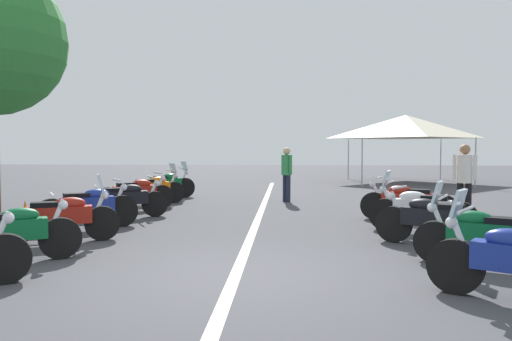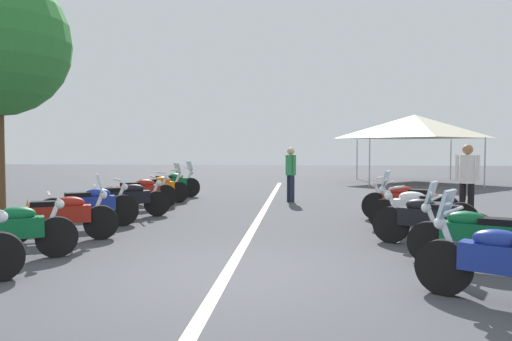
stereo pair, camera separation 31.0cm
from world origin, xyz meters
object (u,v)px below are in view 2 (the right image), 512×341
motorcycle_left_row_7 (171,184)px  motorcycle_right_row_4 (409,202)px  bystander_2 (467,176)px  event_tent (414,127)px  motorcycle_left_row_1 (5,231)px  bystander_0 (291,170)px  motorcycle_right_row_1 (478,236)px  motorcycle_right_row_3 (420,209)px  motorcycle_left_row_5 (139,193)px  motorcycle_left_row_4 (126,199)px  motorcycle_left_row_3 (90,206)px  motorcycle_right_row_2 (430,221)px  motorcycle_left_row_2 (61,216)px  traffic_cone_0 (28,215)px  motorcycle_left_row_6 (158,188)px  traffic_cone_1 (465,215)px

motorcycle_left_row_7 → motorcycle_right_row_4: bearing=-68.7°
bystander_2 → event_tent: (12.41, -1.57, 1.62)m
motorcycle_left_row_1 → bystander_0: size_ratio=1.11×
motorcycle_right_row_1 → motorcycle_right_row_3: 2.87m
motorcycle_left_row_5 → event_tent: size_ratio=0.34×
motorcycle_left_row_4 → bystander_0: bystander_0 is taller
motorcycle_left_row_3 → motorcycle_right_row_2: bearing=-44.7°
motorcycle_left_row_4 → bystander_2: (0.16, -7.88, 0.58)m
motorcycle_left_row_3 → bystander_2: bearing=-20.6°
bystander_2 → motorcycle_left_row_2: bearing=142.2°
motorcycle_right_row_1 → traffic_cone_0: motorcycle_right_row_1 is taller
motorcycle_left_row_4 → motorcycle_left_row_2: bearing=-120.2°
motorcycle_right_row_3 → bystander_0: bystander_0 is taller
event_tent → motorcycle_left_row_7: bearing=130.0°
motorcycle_left_row_3 → event_tent: 17.25m
motorcycle_right_row_2 → motorcycle_right_row_1: bearing=133.9°
motorcycle_left_row_5 → motorcycle_right_row_3: bearing=-59.6°
motorcycle_left_row_1 → motorcycle_right_row_1: 6.75m
motorcycle_left_row_7 → motorcycle_right_row_2: 9.85m
motorcycle_left_row_6 → event_tent: (9.67, -9.54, 2.18)m
motorcycle_left_row_4 → motorcycle_left_row_5: motorcycle_left_row_5 is taller
motorcycle_left_row_6 → motorcycle_right_row_1: motorcycle_left_row_6 is taller
traffic_cone_1 → bystander_0: size_ratio=0.37×
motorcycle_left_row_1 → motorcycle_left_row_5: motorcycle_left_row_5 is taller
bystander_2 → bystander_0: bearing=79.0°
motorcycle_left_row_5 → motorcycle_right_row_4: motorcycle_left_row_5 is taller
motorcycle_left_row_6 → traffic_cone_1: motorcycle_left_row_6 is taller
bystander_0 → event_tent: size_ratio=0.31×
bystander_2 → motorcycle_left_row_4: bearing=121.9°
motorcycle_left_row_3 → event_tent: size_ratio=0.34×
motorcycle_left_row_1 → motorcycle_left_row_2: 1.57m
motorcycle_right_row_3 → bystander_2: bearing=-108.1°
motorcycle_right_row_3 → traffic_cone_1: (0.53, -1.03, -0.18)m
bystander_0 → event_tent: bearing=24.4°
motorcycle_right_row_1 → motorcycle_right_row_4: 4.37m
motorcycle_left_row_4 → motorcycle_left_row_7: (4.53, 0.11, 0.02)m
traffic_cone_1 → motorcycle_left_row_1: bearing=114.8°
motorcycle_left_row_7 → bystander_2: 9.13m
motorcycle_left_row_3 → motorcycle_right_row_1: 7.36m
motorcycle_left_row_5 → motorcycle_right_row_4: size_ratio=0.88×
motorcycle_left_row_7 → motorcycle_right_row_2: (-7.49, -6.40, -0.01)m
motorcycle_right_row_3 → bystander_2: 2.30m
motorcycle_left_row_7 → motorcycle_right_row_2: size_ratio=0.98×
motorcycle_left_row_2 → bystander_2: size_ratio=1.11×
motorcycle_left_row_1 → motorcycle_left_row_2: (1.57, -0.06, 0.01)m
motorcycle_left_row_7 → event_tent: event_tent is taller
motorcycle_left_row_7 → bystander_2: size_ratio=1.01×
motorcycle_left_row_5 → motorcycle_right_row_2: motorcycle_left_row_5 is taller
motorcycle_right_row_4 → traffic_cone_1: (-0.98, -0.92, -0.16)m
motorcycle_left_row_4 → motorcycle_right_row_4: 6.55m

